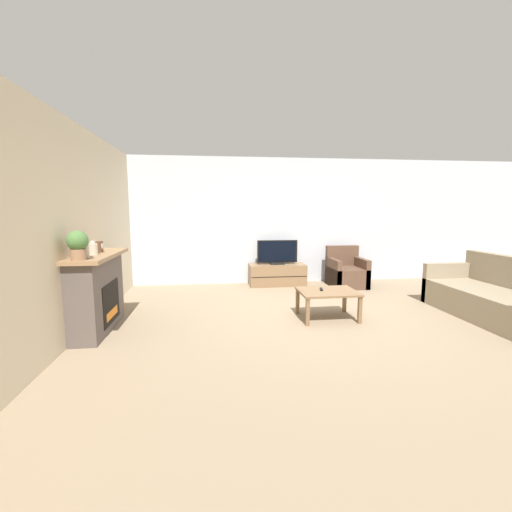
{
  "coord_description": "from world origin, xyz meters",
  "views": [
    {
      "loc": [
        -1.52,
        -4.92,
        1.6
      ],
      "look_at": [
        -0.84,
        0.56,
        0.85
      ],
      "focal_mm": 24.0,
      "sensor_mm": 36.0,
      "label": 1
    }
  ],
  "objects_px": {
    "mantel_vase_centre_left": "(93,249)",
    "mantel_clock": "(99,247)",
    "mantel_vase_left": "(84,248)",
    "tv": "(277,253)",
    "fireplace": "(97,292)",
    "tv_stand": "(277,275)",
    "armchair": "(346,273)",
    "coffee_table": "(328,294)",
    "couch": "(497,299)",
    "remote": "(321,289)",
    "potted_plant": "(78,244)"
  },
  "relations": [
    {
      "from": "mantel_vase_centre_left",
      "to": "couch",
      "type": "height_order",
      "value": "mantel_vase_centre_left"
    },
    {
      "from": "coffee_table",
      "to": "couch",
      "type": "xyz_separation_m",
      "value": [
        2.48,
        -0.31,
        -0.07
      ]
    },
    {
      "from": "tv_stand",
      "to": "fireplace",
      "type": "bearing_deg",
      "value": -139.8
    },
    {
      "from": "couch",
      "to": "armchair",
      "type": "bearing_deg",
      "value": 120.46
    },
    {
      "from": "fireplace",
      "to": "tv_stand",
      "type": "height_order",
      "value": "fireplace"
    },
    {
      "from": "armchair",
      "to": "mantel_clock",
      "type": "bearing_deg",
      "value": -154.85
    },
    {
      "from": "mantel_vase_centre_left",
      "to": "potted_plant",
      "type": "xyz_separation_m",
      "value": [
        0.0,
        -0.48,
        0.11
      ]
    },
    {
      "from": "couch",
      "to": "mantel_vase_centre_left",
      "type": "bearing_deg",
      "value": 179.02
    },
    {
      "from": "fireplace",
      "to": "potted_plant",
      "type": "height_order",
      "value": "potted_plant"
    },
    {
      "from": "armchair",
      "to": "coffee_table",
      "type": "relative_size",
      "value": 0.99
    },
    {
      "from": "mantel_vase_left",
      "to": "coffee_table",
      "type": "distance_m",
      "value": 3.31
    },
    {
      "from": "armchair",
      "to": "coffee_table",
      "type": "xyz_separation_m",
      "value": [
        -1.1,
        -2.04,
        0.09
      ]
    },
    {
      "from": "mantel_vase_left",
      "to": "mantel_vase_centre_left",
      "type": "relative_size",
      "value": 1.49
    },
    {
      "from": "fireplace",
      "to": "remote",
      "type": "relative_size",
      "value": 8.86
    },
    {
      "from": "mantel_clock",
      "to": "armchair",
      "type": "bearing_deg",
      "value": 25.15
    },
    {
      "from": "mantel_vase_centre_left",
      "to": "mantel_clock",
      "type": "distance_m",
      "value": 0.24
    },
    {
      "from": "potted_plant",
      "to": "coffee_table",
      "type": "xyz_separation_m",
      "value": [
        3.18,
        0.69,
        -0.86
      ]
    },
    {
      "from": "tv_stand",
      "to": "coffee_table",
      "type": "bearing_deg",
      "value": -82.16
    },
    {
      "from": "fireplace",
      "to": "tv_stand",
      "type": "relative_size",
      "value": 1.16
    },
    {
      "from": "potted_plant",
      "to": "tv_stand",
      "type": "distance_m",
      "value": 4.27
    },
    {
      "from": "tv_stand",
      "to": "potted_plant",
      "type": "bearing_deg",
      "value": -133.48
    },
    {
      "from": "mantel_vase_centre_left",
      "to": "tv",
      "type": "xyz_separation_m",
      "value": [
        2.86,
        2.53,
        -0.43
      ]
    },
    {
      "from": "mantel_vase_centre_left",
      "to": "tv_stand",
      "type": "distance_m",
      "value": 3.92
    },
    {
      "from": "armchair",
      "to": "remote",
      "type": "distance_m",
      "value": 2.31
    },
    {
      "from": "couch",
      "to": "fireplace",
      "type": "bearing_deg",
      "value": 177.98
    },
    {
      "from": "potted_plant",
      "to": "armchair",
      "type": "bearing_deg",
      "value": 32.55
    },
    {
      "from": "mantel_vase_left",
      "to": "tv",
      "type": "relative_size",
      "value": 0.31
    },
    {
      "from": "potted_plant",
      "to": "mantel_vase_left",
      "type": "bearing_deg",
      "value": 90.0
    },
    {
      "from": "armchair",
      "to": "fireplace",
      "type": "bearing_deg",
      "value": -153.45
    },
    {
      "from": "tv",
      "to": "tv_stand",
      "type": "bearing_deg",
      "value": 90.0
    },
    {
      "from": "tv_stand",
      "to": "mantel_vase_left",
      "type": "bearing_deg",
      "value": -135.16
    },
    {
      "from": "armchair",
      "to": "remote",
      "type": "bearing_deg",
      "value": -120.85
    },
    {
      "from": "mantel_vase_left",
      "to": "tv_stand",
      "type": "bearing_deg",
      "value": 44.84
    },
    {
      "from": "tv_stand",
      "to": "armchair",
      "type": "relative_size",
      "value": 1.43
    },
    {
      "from": "coffee_table",
      "to": "armchair",
      "type": "bearing_deg",
      "value": 61.56
    },
    {
      "from": "fireplace",
      "to": "couch",
      "type": "relative_size",
      "value": 0.68
    },
    {
      "from": "mantel_vase_left",
      "to": "coffee_table",
      "type": "bearing_deg",
      "value": 9.31
    },
    {
      "from": "remote",
      "to": "couch",
      "type": "height_order",
      "value": "couch"
    },
    {
      "from": "mantel_clock",
      "to": "armchair",
      "type": "relative_size",
      "value": 0.18
    },
    {
      "from": "mantel_vase_centre_left",
      "to": "couch",
      "type": "bearing_deg",
      "value": -0.98
    },
    {
      "from": "fireplace",
      "to": "coffee_table",
      "type": "xyz_separation_m",
      "value": [
        3.19,
        0.11,
        -0.16
      ]
    },
    {
      "from": "fireplace",
      "to": "armchair",
      "type": "relative_size",
      "value": 1.66
    },
    {
      "from": "mantel_clock",
      "to": "coffee_table",
      "type": "relative_size",
      "value": 0.18
    },
    {
      "from": "mantel_vase_centre_left",
      "to": "mantel_clock",
      "type": "bearing_deg",
      "value": 89.82
    },
    {
      "from": "remote",
      "to": "mantel_clock",
      "type": "bearing_deg",
      "value": -164.9
    },
    {
      "from": "fireplace",
      "to": "potted_plant",
      "type": "distance_m",
      "value": 0.91
    },
    {
      "from": "mantel_vase_centre_left",
      "to": "mantel_clock",
      "type": "height_order",
      "value": "mantel_vase_centre_left"
    },
    {
      "from": "mantel_vase_left",
      "to": "mantel_clock",
      "type": "height_order",
      "value": "mantel_vase_left"
    },
    {
      "from": "tv_stand",
      "to": "tv",
      "type": "relative_size",
      "value": 1.39
    },
    {
      "from": "fireplace",
      "to": "mantel_vase_centre_left",
      "type": "distance_m",
      "value": 0.59
    }
  ]
}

